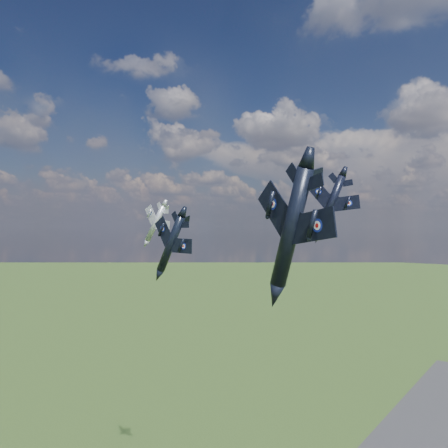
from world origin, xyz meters
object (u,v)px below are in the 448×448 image
Objects in this scene: jet_lead_navy at (171,244)px; jet_left_silver at (155,223)px; jet_right_navy at (291,228)px; jet_high_navy at (331,204)px.

jet_lead_navy is 29.81m from jet_left_silver.
jet_high_navy is at bearing 127.04° from jet_right_navy.
jet_lead_navy is 37.52m from jet_right_navy.
jet_right_navy reaches higher than jet_lead_navy.
jet_right_navy is 39.10m from jet_high_navy.
jet_lead_navy is at bearing -146.49° from jet_high_navy.
jet_lead_navy is 29.38m from jet_high_navy.
jet_right_navy is (33.08, -17.50, 2.82)m from jet_lead_navy.
jet_right_navy is 1.19× the size of jet_left_silver.
jet_lead_navy is 1.01× the size of jet_high_navy.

